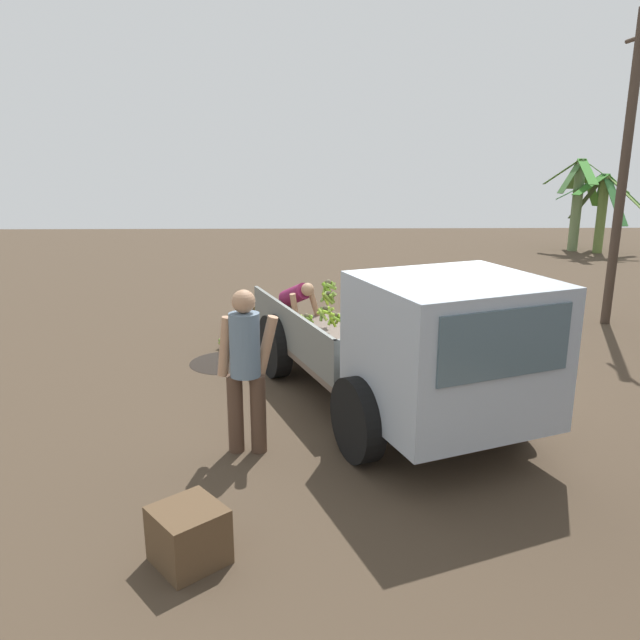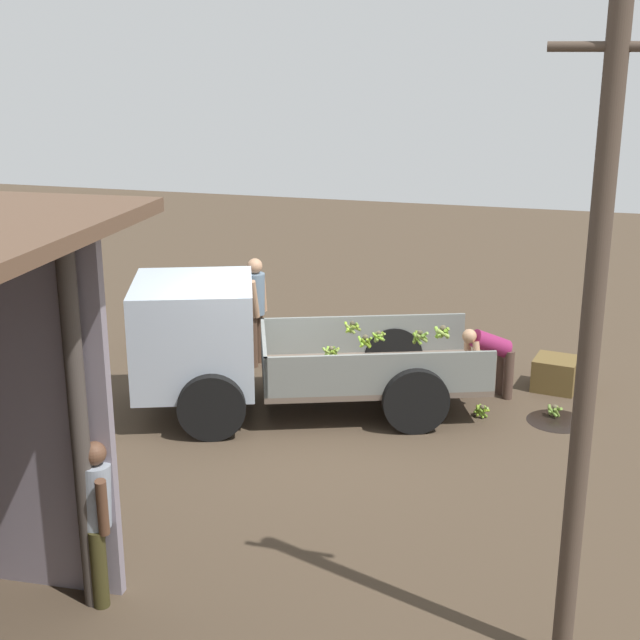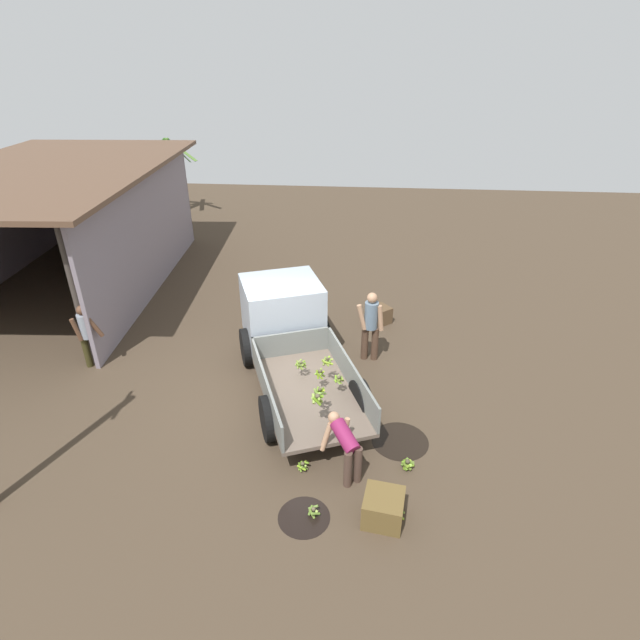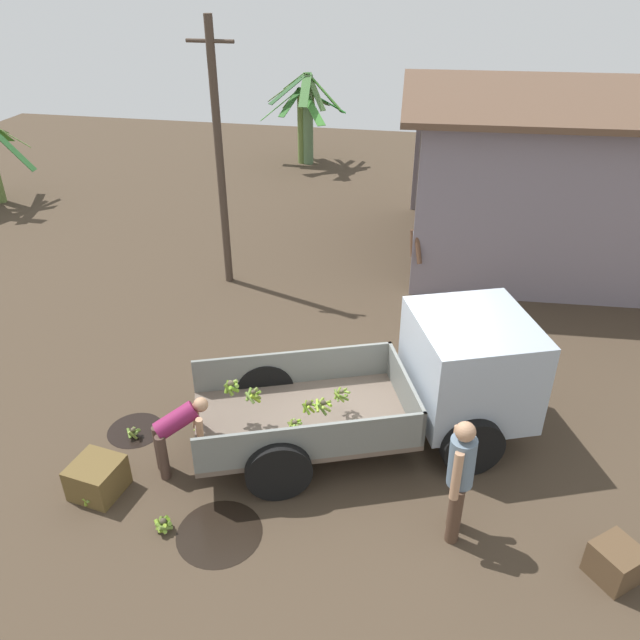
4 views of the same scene
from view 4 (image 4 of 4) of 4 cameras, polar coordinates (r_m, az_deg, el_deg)
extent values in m
plane|color=#423527|center=(9.72, 5.07, -9.04)|extent=(36.00, 36.00, 0.00)
cylinder|color=black|center=(9.89, -16.53, -9.64)|extent=(0.83, 0.83, 0.01)
cylinder|color=black|center=(8.22, -9.17, -18.70)|extent=(1.07, 1.07, 0.01)
cube|color=brown|center=(8.95, -1.60, -9.05)|extent=(3.44, 2.72, 0.08)
cube|color=slate|center=(9.43, -2.39, -4.31)|extent=(2.83, 1.13, 0.55)
cube|color=slate|center=(8.10, -0.72, -11.12)|extent=(2.83, 1.13, 0.55)
cube|color=slate|center=(9.03, 7.76, -6.40)|extent=(0.68, 1.65, 0.55)
cube|color=#A2AEBC|center=(9.13, 13.54, -3.92)|extent=(2.09, 2.17, 1.41)
cube|color=#4C606B|center=(9.30, 18.29, -1.91)|extent=(0.52, 1.29, 0.62)
cylinder|color=black|center=(10.13, 9.93, -4.50)|extent=(0.89, 0.52, 0.87)
cylinder|color=black|center=(8.82, 13.74, -11.17)|extent=(0.89, 0.52, 0.87)
cylinder|color=black|center=(9.65, -5.07, -6.10)|extent=(0.89, 0.52, 0.87)
cylinder|color=black|center=(8.26, -3.82, -13.56)|extent=(0.89, 0.52, 0.87)
sphere|color=brown|center=(8.24, -2.32, -9.31)|extent=(0.07, 0.07, 0.07)
cylinder|color=olive|center=(8.23, -2.31, -9.83)|extent=(0.15, 0.07, 0.11)
cylinder|color=olive|center=(8.26, -2.14, -9.81)|extent=(0.10, 0.11, 0.15)
cylinder|color=olive|center=(8.28, -2.02, -9.69)|extent=(0.04, 0.12, 0.14)
cylinder|color=olive|center=(8.30, -1.98, -9.41)|extent=(0.13, 0.13, 0.11)
cylinder|color=#6FA120|center=(8.32, -2.25, -9.27)|extent=(0.16, 0.05, 0.10)
cylinder|color=#7CA63C|center=(8.31, -2.57, -9.46)|extent=(0.10, 0.14, 0.13)
cylinder|color=olive|center=(8.29, -2.66, -9.59)|extent=(0.04, 0.14, 0.13)
cylinder|color=olive|center=(8.25, -2.63, -9.74)|extent=(0.14, 0.12, 0.11)
sphere|color=#4B4431|center=(8.53, -6.10, -6.57)|extent=(0.07, 0.07, 0.07)
cylinder|color=olive|center=(8.58, -6.52, -6.77)|extent=(0.07, 0.19, 0.14)
cylinder|color=#7A9D43|center=(8.52, -6.43, -7.09)|extent=(0.18, 0.13, 0.14)
cylinder|color=#8CAD25|center=(8.53, -5.94, -7.17)|extent=(0.15, 0.13, 0.17)
cylinder|color=olive|center=(8.55, -5.70, -7.01)|extent=(0.05, 0.17, 0.17)
cylinder|color=olive|center=(8.60, -5.83, -6.76)|extent=(0.17, 0.10, 0.17)
cylinder|color=olive|center=(8.61, -6.22, -6.62)|extent=(0.17, 0.13, 0.14)
sphere|color=#403A2A|center=(8.26, 0.31, -7.57)|extent=(0.07, 0.07, 0.07)
cylinder|color=#8DB02F|center=(8.28, -0.23, -7.83)|extent=(0.09, 0.19, 0.11)
cylinder|color=olive|center=(8.27, 0.19, -8.19)|extent=(0.15, 0.06, 0.17)
cylinder|color=#8EAB3B|center=(8.27, 0.59, -8.13)|extent=(0.12, 0.15, 0.16)
cylinder|color=#82B224|center=(8.30, 0.81, -7.70)|extent=(0.13, 0.18, 0.11)
cylinder|color=olive|center=(8.34, 0.48, -7.63)|extent=(0.18, 0.07, 0.14)
cylinder|color=olive|center=(8.33, -0.07, -7.62)|extent=(0.13, 0.18, 0.12)
sphere|color=brown|center=(8.56, -8.17, -5.75)|extent=(0.09, 0.09, 0.09)
cylinder|color=olive|center=(8.58, -8.33, -6.34)|extent=(0.16, 0.10, 0.17)
cylinder|color=#70A324|center=(8.57, -7.88, -6.29)|extent=(0.13, 0.17, 0.17)
cylinder|color=#7FAB39|center=(8.60, -7.67, -5.93)|extent=(0.14, 0.19, 0.13)
cylinder|color=#88A441|center=(8.65, -8.08, -5.76)|extent=(0.19, 0.08, 0.13)
cylinder|color=#618B1E|center=(8.63, -8.47, -6.07)|extent=(0.07, 0.17, 0.17)
sphere|color=brown|center=(8.48, -1.02, -7.61)|extent=(0.08, 0.08, 0.08)
cylinder|color=#7BB12F|center=(8.53, -0.59, -7.77)|extent=(0.13, 0.16, 0.12)
cylinder|color=olive|center=(8.57, -1.07, -7.76)|extent=(0.15, 0.09, 0.15)
cylinder|color=olive|center=(8.54, -1.34, -7.91)|extent=(0.06, 0.15, 0.16)
cylinder|color=olive|center=(8.49, -1.27, -8.15)|extent=(0.15, 0.11, 0.15)
cylinder|color=#84AB22|center=(8.50, -0.82, -8.16)|extent=(0.11, 0.13, 0.17)
sphere|color=brown|center=(8.79, 1.99, -6.54)|extent=(0.07, 0.07, 0.07)
cylinder|color=#74A22D|center=(8.82, 2.40, -6.92)|extent=(0.04, 0.17, 0.14)
cylinder|color=olive|center=(8.86, 2.37, -6.59)|extent=(0.16, 0.15, 0.11)
cylinder|color=olive|center=(8.88, 1.96, -6.54)|extent=(0.18, 0.07, 0.13)
cylinder|color=olive|center=(8.86, 1.61, -6.71)|extent=(0.10, 0.17, 0.14)
cylinder|color=olive|center=(8.81, 1.53, -6.90)|extent=(0.11, 0.17, 0.13)
cylinder|color=olive|center=(8.78, 1.77, -7.07)|extent=(0.18, 0.09, 0.13)
cylinder|color=#587E23|center=(8.79, 2.15, -7.11)|extent=(0.16, 0.12, 0.15)
cube|color=gray|center=(17.99, 23.24, 13.90)|extent=(8.79, 0.67, 3.48)
cube|color=brown|center=(15.25, 26.83, 17.55)|extent=(9.97, 6.57, 0.12)
cylinder|color=#3F3833|center=(17.17, 9.38, 15.20)|extent=(0.16, 0.16, 3.48)
cylinder|color=#3F3833|center=(12.73, 9.60, 9.73)|extent=(0.16, 0.16, 3.48)
cylinder|color=#45372D|center=(12.85, -9.15, 14.15)|extent=(0.16, 0.16, 5.26)
cylinder|color=#45372D|center=(12.42, -10.04, 23.83)|extent=(0.90, 0.07, 0.07)
cube|color=#336F34|center=(19.64, -26.66, 14.15)|extent=(1.25, 0.37, 1.43)
cube|color=olive|center=(19.99, -26.81, 15.04)|extent=(0.89, 0.93, 0.98)
cylinder|color=#5D7E54|center=(21.49, -1.10, 17.78)|extent=(0.34, 0.34, 2.85)
cube|color=#3E8227|center=(21.27, 0.38, 20.18)|extent=(1.10, 0.44, 1.13)
cube|color=#2D812C|center=(21.65, 0.49, 20.02)|extent=(1.12, 1.03, 1.38)
cube|color=#5C7840|center=(21.80, -0.90, 20.22)|extent=(0.23, 1.02, 1.28)
cube|color=#3A6D24|center=(21.87, -2.14, 21.00)|extent=(1.17, 1.24, 0.72)
cube|color=#3B5126|center=(21.37, -2.96, 20.51)|extent=(1.31, 0.39, 0.90)
cube|color=#284C28|center=(20.96, -2.86, 20.38)|extent=(1.18, 1.09, 0.85)
cube|color=#437237|center=(20.67, -1.36, 20.30)|extent=(0.39, 1.26, 0.82)
cube|color=#527C3F|center=(20.96, -0.42, 20.14)|extent=(0.77, 0.73, 1.04)
cylinder|color=olive|center=(21.62, -1.70, 17.22)|extent=(0.27, 0.27, 2.39)
cube|color=#1F6C20|center=(21.42, 0.32, 19.44)|extent=(1.47, 0.44, 0.79)
cube|color=#345929|center=(21.81, -0.48, 19.74)|extent=(0.90, 1.08, 0.72)
cube|color=#36582A|center=(21.98, -2.50, 19.61)|extent=(0.95, 1.08, 0.86)
cube|color=#428334|center=(21.57, -3.61, 19.09)|extent=(1.38, 0.39, 1.07)
cube|color=#2E6427|center=(20.93, -2.66, 19.27)|extent=(0.61, 1.23, 0.71)
cube|color=#408833|center=(20.70, -0.82, 18.95)|extent=(1.18, 1.51, 0.86)
cylinder|color=#4B3527|center=(7.92, 12.21, -17.05)|extent=(0.17, 0.17, 0.83)
cylinder|color=#4B3527|center=(8.08, 12.33, -15.84)|extent=(0.17, 0.17, 0.83)
cylinder|color=slate|center=(7.48, 12.84, -12.52)|extent=(0.34, 0.33, 0.66)
sphere|color=tan|center=(7.19, 13.16, -9.92)|extent=(0.24, 0.24, 0.24)
cylinder|color=tan|center=(7.35, 12.38, -13.76)|extent=(0.12, 0.18, 0.62)
cylinder|color=tan|center=(7.65, 12.31, -11.55)|extent=(0.12, 0.26, 0.62)
cylinder|color=#49352B|center=(8.95, -14.45, -11.25)|extent=(0.20, 0.20, 0.71)
cylinder|color=#49352B|center=(8.79, -14.17, -12.07)|extent=(0.20, 0.20, 0.71)
cylinder|color=maroon|center=(8.59, -13.02, -8.94)|extent=(0.66, 0.58, 0.46)
sphere|color=tan|center=(8.55, -10.85, -7.61)|extent=(0.20, 0.20, 0.20)
cylinder|color=tan|center=(8.87, -11.28, -8.59)|extent=(0.23, 0.26, 0.53)
cylinder|color=tan|center=(8.60, -10.92, -10.10)|extent=(0.18, 0.20, 0.54)
cylinder|color=#342F15|center=(13.13, 9.11, 3.92)|extent=(0.20, 0.20, 0.75)
cylinder|color=#342F15|center=(13.29, 8.70, 4.31)|extent=(0.20, 0.20, 0.75)
cylinder|color=#88919E|center=(12.92, 9.08, 6.77)|extent=(0.40, 0.39, 0.60)
sphere|color=brown|center=(12.76, 9.15, 8.40)|extent=(0.21, 0.21, 0.21)
cylinder|color=brown|center=(12.72, 8.97, 6.34)|extent=(0.24, 0.32, 0.55)
cylinder|color=brown|center=(13.06, 8.47, 6.95)|extent=(0.18, 0.21, 0.57)
sphere|color=#4D4532|center=(8.86, -20.33, -14.81)|extent=(0.06, 0.06, 0.06)
cylinder|color=olive|center=(8.86, -20.43, -15.32)|extent=(0.15, 0.05, 0.14)
cylinder|color=olive|center=(8.84, -20.04, -15.23)|extent=(0.11, 0.17, 0.11)
cylinder|color=#7BA73E|center=(8.90, -19.97, -15.11)|extent=(0.09, 0.13, 0.16)
cylinder|color=olive|center=(8.93, -20.10, -14.92)|extent=(0.14, 0.04, 0.15)
cylinder|color=olive|center=(8.93, -20.47, -14.81)|extent=(0.12, 0.16, 0.12)
cylinder|color=olive|center=(8.90, -20.67, -15.11)|extent=(0.12, 0.16, 0.13)
sphere|color=#47402E|center=(8.27, -14.14, -17.41)|extent=(0.08, 0.08, 0.08)
cylinder|color=#618D1D|center=(8.35, -13.95, -17.53)|extent=(0.14, 0.06, 0.17)
cylinder|color=#5A8321|center=(8.36, -14.18, -17.42)|extent=(0.16, 0.14, 0.15)
cylinder|color=#597326|center=(8.34, -14.45, -17.55)|extent=(0.08, 0.17, 0.14)
cylinder|color=olive|center=(8.29, -14.58, -17.77)|extent=(0.16, 0.16, 0.12)
cylinder|color=#81AD39|center=(8.29, -14.33, -17.96)|extent=(0.17, 0.08, 0.15)
cylinder|color=olive|center=(8.26, -13.93, -17.95)|extent=(0.16, 0.16, 0.13)
cylinder|color=#87A62D|center=(8.30, -13.78, -17.84)|extent=(0.07, 0.15, 0.17)
cylinder|color=#597B26|center=(8.32, -13.65, -17.56)|extent=(0.14, 0.17, 0.14)
sphere|color=brown|center=(9.68, -16.74, -9.60)|extent=(0.07, 0.07, 0.07)
cylinder|color=olive|center=(9.69, -16.73, -10.06)|extent=(0.13, 0.07, 0.15)
cylinder|color=olive|center=(9.68, -16.34, -9.79)|extent=(0.06, 0.16, 0.10)
cylinder|color=#537326|center=(9.74, -16.46, -9.69)|extent=(0.15, 0.09, 0.13)
cylinder|color=olive|center=(9.75, -16.81, -9.78)|extent=(0.10, 0.13, 0.15)
cylinder|color=olive|center=(9.71, -17.06, -9.88)|extent=(0.12, 0.15, 0.11)
sphere|color=brown|center=(9.52, -10.83, -9.46)|extent=(0.07, 0.07, 0.07)
cylinder|color=#7CA621|center=(9.57, -11.16, -9.50)|extent=(0.07, 0.17, 0.09)
cylinder|color=olive|center=(9.55, -11.10, -9.84)|extent=(0.12, 0.13, 0.14)
cylinder|color=#88AE3B|center=(9.53, -10.85, -9.95)|extent=(0.13, 0.06, 0.15)
cylinder|color=#7CA92E|center=(9.50, -10.52, -9.81)|extent=(0.10, 0.16, 0.10)
cylinder|color=olive|center=(9.54, -10.45, -9.73)|extent=(0.06, 0.16, 0.13)
cylinder|color=olive|center=(9.59, -10.60, -9.62)|extent=(0.13, 0.08, 0.15)
cylinder|color=#597D22|center=(9.60, -10.83, -9.57)|extent=(0.14, 0.09, 0.14)
cube|color=brown|center=(8.93, -19.70, -13.42)|extent=(0.69, 0.69, 0.47)
cube|color=brown|center=(8.28, 25.40, -19.37)|extent=(0.69, 0.69, 0.45)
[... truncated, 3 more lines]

